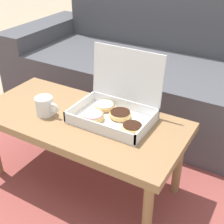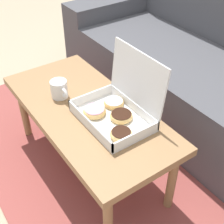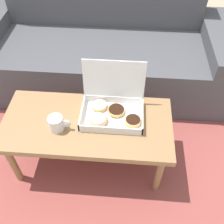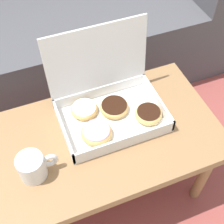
% 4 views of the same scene
% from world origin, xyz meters
% --- Properties ---
extents(ground_plane, '(12.00, 12.00, 0.00)m').
position_xyz_m(ground_plane, '(0.00, 0.00, 0.00)').
color(ground_plane, tan).
extents(area_rug, '(2.27, 1.83, 0.01)m').
position_xyz_m(area_rug, '(0.00, 0.30, 0.01)').
color(area_rug, '#994742').
rests_on(area_rug, ground_plane).
extents(couch, '(2.15, 0.85, 0.94)m').
position_xyz_m(couch, '(0.00, 0.83, 0.31)').
color(couch, '#4C4C51').
rests_on(couch, ground_plane).
extents(coffee_table, '(1.05, 0.49, 0.43)m').
position_xyz_m(coffee_table, '(0.00, -0.08, 0.38)').
color(coffee_table, '#997047').
rests_on(coffee_table, ground_plane).
extents(pastry_box, '(0.38, 0.29, 0.32)m').
position_xyz_m(pastry_box, '(0.15, -0.00, 0.48)').
color(pastry_box, white).
rests_on(pastry_box, coffee_table).
extents(coffee_mug, '(0.13, 0.09, 0.09)m').
position_xyz_m(coffee_mug, '(-0.16, -0.14, 0.48)').
color(coffee_mug, white).
rests_on(coffee_mug, coffee_table).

